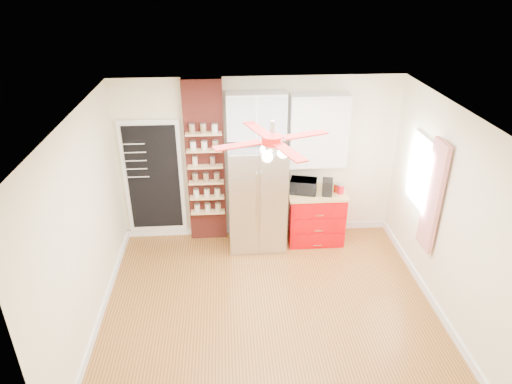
{
  "coord_description": "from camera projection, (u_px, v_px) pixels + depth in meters",
  "views": [
    {
      "loc": [
        -0.53,
        -4.8,
        4.21
      ],
      "look_at": [
        -0.12,
        0.9,
        1.33
      ],
      "focal_mm": 32.0,
      "sensor_mm": 36.0,
      "label": 1
    }
  ],
  "objects": [
    {
      "name": "floor",
      "position": [
        269.0,
        308.0,
        6.2
      ],
      "size": [
        4.5,
        4.5,
        0.0
      ],
      "primitive_type": "plane",
      "color": "olive",
      "rests_on": "ground"
    },
    {
      "name": "pantry_jar_beans",
      "position": [
        213.0,
        161.0,
        7.1
      ],
      "size": [
        0.11,
        0.11,
        0.13
      ],
      "primitive_type": "cylinder",
      "rotation": [
        0.0,
        0.0,
        -0.4
      ],
      "color": "brown",
      "rests_on": "brick_pillar"
    },
    {
      "name": "coffee_maker",
      "position": [
        327.0,
        187.0,
        7.21
      ],
      "size": [
        0.2,
        0.24,
        0.25
      ],
      "primitive_type": "cube",
      "rotation": [
        0.0,
        0.0,
        -0.21
      ],
      "color": "black",
      "rests_on": "red_cabinet"
    },
    {
      "name": "pantry_jar_oats",
      "position": [
        195.0,
        161.0,
        7.09
      ],
      "size": [
        0.09,
        0.09,
        0.14
      ],
      "primitive_type": "cylinder",
      "rotation": [
        0.0,
        0.0,
        0.15
      ],
      "color": "beige",
      "rests_on": "brick_pillar"
    },
    {
      "name": "wall_front",
      "position": [
        295.0,
        345.0,
        3.81
      ],
      "size": [
        4.5,
        0.02,
        2.7
      ],
      "primitive_type": "cube",
      "color": "#F5EEC5",
      "rests_on": "floor"
    },
    {
      "name": "wall_right",
      "position": [
        449.0,
        216.0,
        5.74
      ],
      "size": [
        0.02,
        4.0,
        2.7
      ],
      "primitive_type": "cube",
      "color": "#F5EEC5",
      "rests_on": "floor"
    },
    {
      "name": "upper_glass_cabinet",
      "position": [
        256.0,
        115.0,
        6.85
      ],
      "size": [
        0.9,
        0.35,
        0.7
      ],
      "primitive_type": "cube",
      "color": "white",
      "rests_on": "wall_back"
    },
    {
      "name": "red_cabinet",
      "position": [
        315.0,
        216.0,
        7.55
      ],
      "size": [
        0.94,
        0.64,
        0.9
      ],
      "color": "#CA0005",
      "rests_on": "floor"
    },
    {
      "name": "brick_pillar",
      "position": [
        206.0,
        163.0,
        7.25
      ],
      "size": [
        0.6,
        0.16,
        2.7
      ],
      "primitive_type": "cube",
      "color": "maroon",
      "rests_on": "floor"
    },
    {
      "name": "chalkboard",
      "position": [
        154.0,
        178.0,
        7.35
      ],
      "size": [
        0.95,
        0.05,
        1.95
      ],
      "color": "white",
      "rests_on": "wall_back"
    },
    {
      "name": "upper_shelf_unit",
      "position": [
        318.0,
        131.0,
        7.06
      ],
      "size": [
        0.9,
        0.3,
        1.15
      ],
      "primitive_type": "cube",
      "color": "white",
      "rests_on": "wall_back"
    },
    {
      "name": "wall_back",
      "position": [
        258.0,
        160.0,
        7.37
      ],
      "size": [
        4.5,
        0.02,
        2.7
      ],
      "primitive_type": "cube",
      "color": "#F5EEC5",
      "rests_on": "floor"
    },
    {
      "name": "ceiling_fan",
      "position": [
        272.0,
        140.0,
        5.11
      ],
      "size": [
        1.4,
        1.4,
        0.44
      ],
      "color": "silver",
      "rests_on": "ceiling"
    },
    {
      "name": "ceiling",
      "position": [
        273.0,
        117.0,
        4.99
      ],
      "size": [
        4.5,
        4.5,
        0.0
      ],
      "primitive_type": "plane",
      "color": "white",
      "rests_on": "wall_back"
    },
    {
      "name": "window",
      "position": [
        421.0,
        172.0,
        6.45
      ],
      "size": [
        0.04,
        0.75,
        1.05
      ],
      "primitive_type": "cube",
      "color": "white",
      "rests_on": "wall_right"
    },
    {
      "name": "canister_right",
      "position": [
        337.0,
        188.0,
        7.32
      ],
      "size": [
        0.12,
        0.12,
        0.14
      ],
      "primitive_type": "cylinder",
      "rotation": [
        0.0,
        0.0,
        0.35
      ],
      "color": "red",
      "rests_on": "red_cabinet"
    },
    {
      "name": "curtain",
      "position": [
        433.0,
        197.0,
        6.0
      ],
      "size": [
        0.06,
        0.4,
        1.55
      ],
      "primitive_type": "cube",
      "color": "red",
      "rests_on": "wall_right"
    },
    {
      "name": "canister_left",
      "position": [
        341.0,
        189.0,
        7.26
      ],
      "size": [
        0.13,
        0.13,
        0.15
      ],
      "primitive_type": "cylinder",
      "rotation": [
        0.0,
        0.0,
        -0.25
      ],
      "color": "red",
      "rests_on": "red_cabinet"
    },
    {
      "name": "toaster_oven",
      "position": [
        303.0,
        186.0,
        7.28
      ],
      "size": [
        0.48,
        0.38,
        0.23
      ],
      "primitive_type": "imported",
      "rotation": [
        0.0,
        0.0,
        -0.26
      ],
      "color": "black",
      "rests_on": "red_cabinet"
    },
    {
      "name": "fridge",
      "position": [
        257.0,
        196.0,
        7.26
      ],
      "size": [
        0.9,
        0.7,
        1.75
      ],
      "primitive_type": "cube",
      "color": "silver",
      "rests_on": "floor"
    },
    {
      "name": "wall_left",
      "position": [
        84.0,
        230.0,
        5.45
      ],
      "size": [
        0.02,
        4.0,
        2.7
      ],
      "primitive_type": "cube",
      "color": "#F5EEC5",
      "rests_on": "floor"
    }
  ]
}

